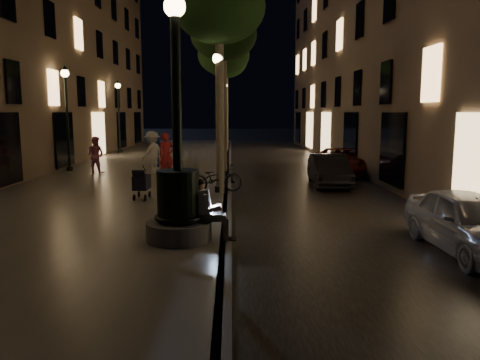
{
  "coord_description": "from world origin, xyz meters",
  "views": [
    {
      "loc": [
        0.12,
        -7.76,
        2.91
      ],
      "look_at": [
        0.33,
        3.0,
        1.34
      ],
      "focal_mm": 35.0,
      "sensor_mm": 36.0,
      "label": 1
    }
  ],
  "objects_px": {
    "lamp_left_c": "(119,107)",
    "tree_far": "(226,62)",
    "stroller": "(142,182)",
    "pedestrian_pink": "(96,155)",
    "tree_second": "(224,35)",
    "lamp_curb_b": "(223,106)",
    "pedestrian_red": "(167,156)",
    "pedestrian_white": "(152,152)",
    "car_third": "(339,161)",
    "fountain_lamppost": "(178,193)",
    "seated_man_laptop": "(207,208)",
    "bicycle": "(216,178)",
    "tree_near": "(219,8)",
    "tree_third": "(224,56)",
    "lamp_left_b": "(66,105)",
    "car_front": "(470,222)",
    "lamp_curb_d": "(226,108)",
    "lamp_curb_a": "(218,102)",
    "lamp_curb_c": "(225,107)",
    "pedestrian_blue": "(156,149)",
    "car_second": "(329,170)"
  },
  "relations": [
    {
      "from": "lamp_curb_a",
      "to": "lamp_curb_c",
      "type": "height_order",
      "value": "same"
    },
    {
      "from": "lamp_curb_c",
      "to": "lamp_curb_d",
      "type": "height_order",
      "value": "same"
    },
    {
      "from": "stroller",
      "to": "pedestrian_pink",
      "type": "xyz_separation_m",
      "value": [
        -3.23,
        6.33,
        0.29
      ]
    },
    {
      "from": "tree_second",
      "to": "bicycle",
      "type": "relative_size",
      "value": 3.97
    },
    {
      "from": "tree_second",
      "to": "pedestrian_white",
      "type": "relative_size",
      "value": 3.94
    },
    {
      "from": "pedestrian_red",
      "to": "tree_third",
      "type": "bearing_deg",
      "value": 43.82
    },
    {
      "from": "car_front",
      "to": "lamp_curb_d",
      "type": "bearing_deg",
      "value": 98.77
    },
    {
      "from": "tree_third",
      "to": "pedestrian_pink",
      "type": "height_order",
      "value": "tree_third"
    },
    {
      "from": "lamp_curb_a",
      "to": "pedestrian_blue",
      "type": "bearing_deg",
      "value": 113.61
    },
    {
      "from": "seated_man_laptop",
      "to": "car_second",
      "type": "bearing_deg",
      "value": 62.78
    },
    {
      "from": "fountain_lamppost",
      "to": "pedestrian_white",
      "type": "relative_size",
      "value": 2.77
    },
    {
      "from": "seated_man_laptop",
      "to": "pedestrian_pink",
      "type": "bearing_deg",
      "value": 116.49
    },
    {
      "from": "pedestrian_red",
      "to": "lamp_left_b",
      "type": "bearing_deg",
      "value": 120.26
    },
    {
      "from": "tree_third",
      "to": "lamp_left_b",
      "type": "bearing_deg",
      "value": -139.8
    },
    {
      "from": "tree_second",
      "to": "lamp_curb_c",
      "type": "distance_m",
      "value": 10.47
    },
    {
      "from": "tree_second",
      "to": "fountain_lamppost",
      "type": "bearing_deg",
      "value": -93.81
    },
    {
      "from": "fountain_lamppost",
      "to": "lamp_left_c",
      "type": "height_order",
      "value": "fountain_lamppost"
    },
    {
      "from": "pedestrian_pink",
      "to": "stroller",
      "type": "bearing_deg",
      "value": 133.07
    },
    {
      "from": "stroller",
      "to": "car_front",
      "type": "xyz_separation_m",
      "value": [
        7.76,
        -5.17,
        -0.07
      ]
    },
    {
      "from": "stroller",
      "to": "seated_man_laptop",
      "type": "bearing_deg",
      "value": -60.92
    },
    {
      "from": "lamp_curb_a",
      "to": "pedestrian_red",
      "type": "height_order",
      "value": "lamp_curb_a"
    },
    {
      "from": "tree_second",
      "to": "lamp_left_c",
      "type": "height_order",
      "value": "tree_second"
    },
    {
      "from": "pedestrian_pink",
      "to": "fountain_lamppost",
      "type": "bearing_deg",
      "value": 129.93
    },
    {
      "from": "tree_third",
      "to": "pedestrian_white",
      "type": "bearing_deg",
      "value": -113.9
    },
    {
      "from": "lamp_curb_d",
      "to": "bicycle",
      "type": "height_order",
      "value": "lamp_curb_d"
    },
    {
      "from": "tree_near",
      "to": "car_second",
      "type": "xyz_separation_m",
      "value": [
        4.25,
        2.53,
        -5.61
      ]
    },
    {
      "from": "fountain_lamppost",
      "to": "pedestrian_white",
      "type": "height_order",
      "value": "fountain_lamppost"
    },
    {
      "from": "tree_second",
      "to": "pedestrian_white",
      "type": "distance_m",
      "value": 6.17
    },
    {
      "from": "lamp_curb_b",
      "to": "bicycle",
      "type": "bearing_deg",
      "value": -90.71
    },
    {
      "from": "tree_third",
      "to": "lamp_left_b",
      "type": "xyz_separation_m",
      "value": [
        -7.1,
        -6.0,
        -2.9
      ]
    },
    {
      "from": "seated_man_laptop",
      "to": "lamp_curb_a",
      "type": "height_order",
      "value": "lamp_curb_a"
    },
    {
      "from": "seated_man_laptop",
      "to": "bicycle",
      "type": "distance_m",
      "value": 5.95
    },
    {
      "from": "tree_third",
      "to": "car_third",
      "type": "relative_size",
      "value": 1.63
    },
    {
      "from": "seated_man_laptop",
      "to": "pedestrian_blue",
      "type": "relative_size",
      "value": 0.75
    },
    {
      "from": "tree_third",
      "to": "lamp_left_b",
      "type": "distance_m",
      "value": 9.74
    },
    {
      "from": "tree_second",
      "to": "stroller",
      "type": "xyz_separation_m",
      "value": [
        -2.49,
        -7.23,
        -5.61
      ]
    },
    {
      "from": "tree_near",
      "to": "bicycle",
      "type": "distance_m",
      "value": 5.55
    },
    {
      "from": "lamp_curb_a",
      "to": "lamp_left_c",
      "type": "bearing_deg",
      "value": 113.93
    },
    {
      "from": "tree_near",
      "to": "lamp_curb_d",
      "type": "relative_size",
      "value": 1.52
    },
    {
      "from": "pedestrian_white",
      "to": "car_third",
      "type": "bearing_deg",
      "value": 129.77
    },
    {
      "from": "seated_man_laptop",
      "to": "car_third",
      "type": "xyz_separation_m",
      "value": [
        5.59,
        12.06,
        -0.29
      ]
    },
    {
      "from": "tree_near",
      "to": "stroller",
      "type": "distance_m",
      "value": 6.15
    },
    {
      "from": "tree_second",
      "to": "pedestrian_white",
      "type": "height_order",
      "value": "tree_second"
    },
    {
      "from": "lamp_left_c",
      "to": "tree_far",
      "type": "bearing_deg",
      "value": 15.57
    },
    {
      "from": "stroller",
      "to": "pedestrian_blue",
      "type": "distance_m",
      "value": 8.93
    },
    {
      "from": "lamp_left_c",
      "to": "bicycle",
      "type": "height_order",
      "value": "lamp_left_c"
    },
    {
      "from": "tree_far",
      "to": "pedestrian_pink",
      "type": "relative_size",
      "value": 4.57
    },
    {
      "from": "seated_man_laptop",
      "to": "pedestrian_white",
      "type": "height_order",
      "value": "pedestrian_white"
    },
    {
      "from": "tree_third",
      "to": "bicycle",
      "type": "xyz_separation_m",
      "value": [
        -0.1,
        -12.05,
        -5.45
      ]
    },
    {
      "from": "lamp_curb_b",
      "to": "pedestrian_red",
      "type": "distance_m",
      "value": 5.52
    }
  ]
}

